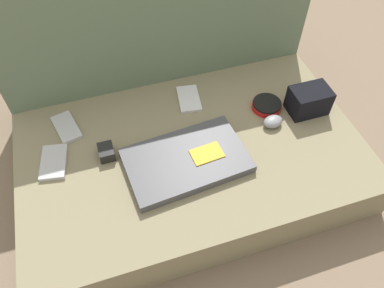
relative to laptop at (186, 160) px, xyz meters
name	(u,v)px	position (x,y,z in m)	size (l,w,h in m)	color
ground_plane	(192,176)	(0.03, 0.05, -0.16)	(8.00, 8.00, 0.00)	#7A6651
couch_seat	(192,163)	(0.03, 0.05, -0.09)	(1.02, 0.62, 0.15)	#847A5B
couch_backrest	(155,33)	(0.03, 0.46, 0.12)	(1.02, 0.20, 0.56)	#60755B
laptop	(186,160)	(0.00, 0.00, 0.00)	(0.36, 0.24, 0.03)	#47474C
computer_mouse	(273,122)	(0.30, 0.06, 0.00)	(0.07, 0.05, 0.03)	gray
speaker_puck	(267,105)	(0.32, 0.13, 0.00)	(0.10, 0.10, 0.02)	red
phone_silver	(54,162)	(-0.37, 0.12, -0.01)	(0.09, 0.13, 0.01)	#B7B7BC
phone_black	(189,99)	(0.08, 0.25, -0.01)	(0.09, 0.13, 0.01)	silver
phone_small	(66,127)	(-0.32, 0.24, -0.01)	(0.09, 0.13, 0.01)	#B7B7BC
camera_pouch	(309,101)	(0.43, 0.09, 0.03)	(0.12, 0.09, 0.09)	black
charger_brick	(106,152)	(-0.21, 0.10, 0.00)	(0.04, 0.06, 0.03)	black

